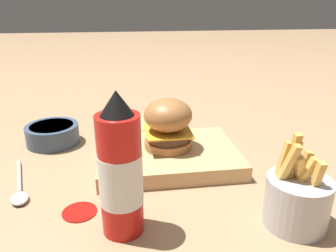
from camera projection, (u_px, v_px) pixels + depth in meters
name	position (u px, v px, depth m)	size (l,w,h in m)	color
ground_plane	(140.00, 155.00, 0.71)	(6.00, 6.00, 0.00)	#9E7A56
serving_board	(168.00, 155.00, 0.68)	(0.28, 0.21, 0.03)	tan
burger	(168.00, 123.00, 0.66)	(0.10, 0.10, 0.10)	#9E6638
ketchup_bottle	(120.00, 172.00, 0.45)	(0.06, 0.06, 0.21)	red
fries_basket	(297.00, 199.00, 0.48)	(0.09, 0.09, 0.14)	#B7B7BC
side_bowl	(53.00, 134.00, 0.77)	(0.12, 0.12, 0.05)	#384C66
spoon	(19.00, 191.00, 0.57)	(0.06, 0.17, 0.01)	silver
ketchup_puddle	(80.00, 211.00, 0.52)	(0.05, 0.05, 0.00)	#9E140F
parchment_square	(147.00, 120.00, 0.92)	(0.16, 0.16, 0.00)	tan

